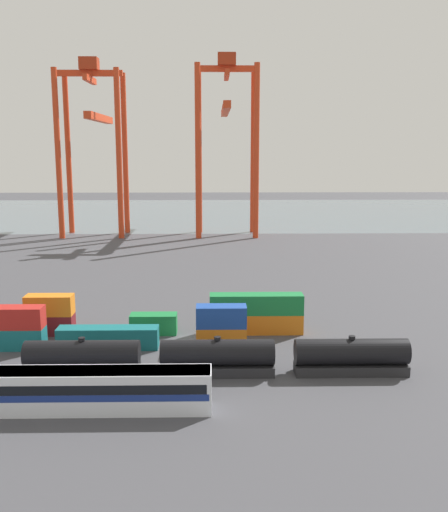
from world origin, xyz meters
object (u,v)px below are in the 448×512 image
at_px(freight_tank_row, 217,357).
at_px(shipping_container_4, 108,338).
at_px(shipping_container_5, 221,337).
at_px(gantry_crane_west, 94,132).
at_px(gantry_crane_central, 226,127).

bearing_deg(freight_tank_row, shipping_container_4, 146.86).
height_order(freight_tank_row, shipping_container_4, freight_tank_row).
xyz_separation_m(freight_tank_row, shipping_container_4, (-13.14, 8.57, -0.66)).
relative_size(shipping_container_5, gantry_crane_west, 0.13).
bearing_deg(shipping_container_4, shipping_container_5, 0.00).
bearing_deg(shipping_container_5, shipping_container_4, 180.00).
bearing_deg(freight_tank_row, shipping_container_5, 86.44).
bearing_deg(shipping_container_4, gantry_crane_central, 80.33).
xyz_separation_m(shipping_container_4, gantry_crane_west, (-20.06, 95.39, 27.03)).
relative_size(gantry_crane_west, gantry_crane_central, 0.97).
distance_m(shipping_container_5, gantry_crane_central, 100.66).
bearing_deg(gantry_crane_central, shipping_container_5, -91.65).
bearing_deg(gantry_crane_west, shipping_container_4, -78.12).
height_order(shipping_container_4, gantry_crane_west, gantry_crane_west).
bearing_deg(gantry_crane_west, freight_tank_row, -72.29).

